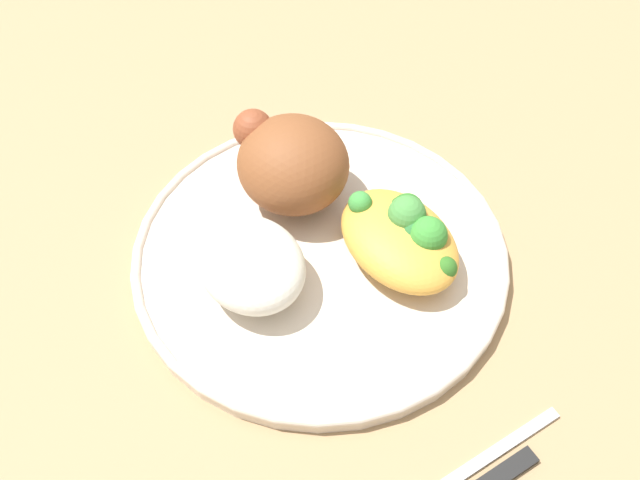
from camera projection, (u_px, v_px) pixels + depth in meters
name	position (u px, v px, depth m)	size (l,w,h in m)	color
ground_plane	(320.00, 260.00, 0.59)	(2.00, 2.00, 0.00)	#A18058
plate	(320.00, 254.00, 0.58)	(0.30, 0.30, 0.02)	beige
roasted_chicken	(291.00, 162.00, 0.58)	(0.10, 0.09, 0.07)	brown
rice_pile	(254.00, 268.00, 0.53)	(0.09, 0.08, 0.05)	silver
mac_cheese_with_broccoli	(402.00, 235.00, 0.55)	(0.11, 0.08, 0.05)	gold
fork	(465.00, 472.00, 0.47)	(0.02, 0.14, 0.01)	#B2B2B7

